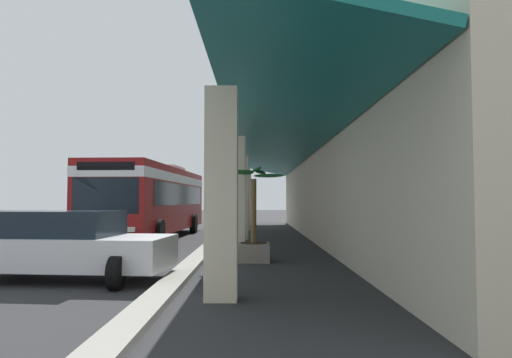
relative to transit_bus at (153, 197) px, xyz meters
name	(u,v)px	position (x,y,z in m)	size (l,w,h in m)	color
ground	(285,244)	(2.59, 5.79, -1.85)	(120.00, 120.00, 0.00)	#2D2D30
curb_strip	(217,238)	(0.76, 2.98, -1.79)	(34.72, 0.50, 0.12)	#9E998E
plaza_building	(437,157)	(0.76, 12.61, 1.75)	(29.23, 14.76, 7.20)	beige
transit_bus	(153,197)	(0.00, 0.00, 0.00)	(11.32, 3.18, 3.34)	maroon
parked_sedan_white	(63,245)	(10.50, 0.54, -1.10)	(2.71, 4.55, 1.47)	silver
potted_palm	(253,237)	(7.64, 4.58, -1.17)	(2.03, 1.91, 2.62)	gray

